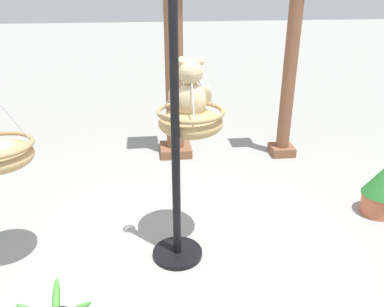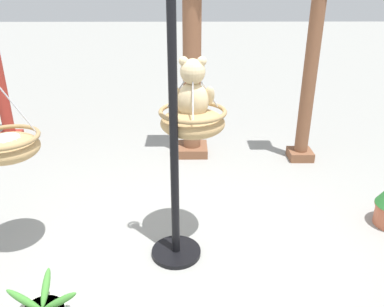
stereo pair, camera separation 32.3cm
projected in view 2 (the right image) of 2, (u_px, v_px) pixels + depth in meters
name	position (u px, v px, depth m)	size (l,w,h in m)	color
ground_plane	(192.00, 253.00, 3.53)	(40.00, 40.00, 0.00)	gray
display_pole_central	(175.00, 178.00, 3.21)	(0.44, 0.44, 2.48)	black
hanging_basket_with_teddy	(193.00, 121.00, 3.27)	(0.57, 0.57, 0.57)	tan
teddy_bear	(193.00, 93.00, 3.20)	(0.36, 0.31, 0.53)	#D1B789
hanging_basket_left_high	(7.00, 146.00, 3.20)	(0.55, 0.55, 0.68)	tan
greenhouse_pillar_left	(311.00, 66.00, 4.86)	(0.33, 0.33, 2.62)	brown
greenhouse_pillar_far_back	(192.00, 63.00, 5.01)	(0.45, 0.45, 2.63)	brown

